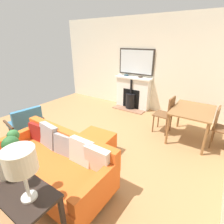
{
  "coord_description": "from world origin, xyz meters",
  "views": [
    {
      "loc": [
        2.16,
        2.43,
        2.11
      ],
      "look_at": [
        -0.55,
        0.62,
        0.73
      ],
      "focal_mm": 27.36,
      "sensor_mm": 36.0,
      "label": 1
    }
  ],
  "objects_px": {
    "dining_chair_by_back_wall": "(220,125)",
    "dining_chair_near_fireplace": "(167,112)",
    "fireplace": "(132,94)",
    "dining_table": "(193,113)",
    "sofa": "(55,162)",
    "mantel_bowl_far": "(140,77)",
    "armchair_accent": "(26,122)",
    "mantel_bowl_near": "(126,75)",
    "table_lamp_far_end": "(20,162)",
    "ottoman": "(96,142)"
  },
  "relations": [
    {
      "from": "sofa",
      "to": "dining_table",
      "type": "bearing_deg",
      "value": 149.13
    },
    {
      "from": "dining_table",
      "to": "dining_chair_near_fireplace",
      "type": "relative_size",
      "value": 1.17
    },
    {
      "from": "mantel_bowl_near",
      "to": "table_lamp_far_end",
      "type": "relative_size",
      "value": 0.27
    },
    {
      "from": "dining_table",
      "to": "dining_chair_near_fireplace",
      "type": "bearing_deg",
      "value": -89.47
    },
    {
      "from": "ottoman",
      "to": "dining_chair_by_back_wall",
      "type": "bearing_deg",
      "value": 128.96
    },
    {
      "from": "ottoman",
      "to": "fireplace",
      "type": "bearing_deg",
      "value": -167.59
    },
    {
      "from": "mantel_bowl_near",
      "to": "sofa",
      "type": "xyz_separation_m",
      "value": [
        3.6,
        0.78,
        -0.72
      ]
    },
    {
      "from": "fireplace",
      "to": "mantel_bowl_near",
      "type": "distance_m",
      "value": 0.65
    },
    {
      "from": "table_lamp_far_end",
      "to": "dining_chair_by_back_wall",
      "type": "height_order",
      "value": "table_lamp_far_end"
    },
    {
      "from": "mantel_bowl_far",
      "to": "sofa",
      "type": "height_order",
      "value": "mantel_bowl_far"
    },
    {
      "from": "ottoman",
      "to": "dining_table",
      "type": "height_order",
      "value": "dining_table"
    },
    {
      "from": "sofa",
      "to": "dining_table",
      "type": "xyz_separation_m",
      "value": [
        -2.51,
        1.5,
        0.3
      ]
    },
    {
      "from": "sofa",
      "to": "table_lamp_far_end",
      "type": "height_order",
      "value": "table_lamp_far_end"
    },
    {
      "from": "mantel_bowl_near",
      "to": "mantel_bowl_far",
      "type": "height_order",
      "value": "same"
    },
    {
      "from": "mantel_bowl_near",
      "to": "mantel_bowl_far",
      "type": "xyz_separation_m",
      "value": [
        0.0,
        0.5,
        -0.0
      ]
    },
    {
      "from": "mantel_bowl_far",
      "to": "armchair_accent",
      "type": "xyz_separation_m",
      "value": [
        3.16,
        -1.22,
        -0.6
      ]
    },
    {
      "from": "fireplace",
      "to": "sofa",
      "type": "xyz_separation_m",
      "value": [
        3.55,
        0.5,
        -0.13
      ]
    },
    {
      "from": "mantel_bowl_near",
      "to": "armchair_accent",
      "type": "xyz_separation_m",
      "value": [
        3.16,
        -0.72,
        -0.6
      ]
    },
    {
      "from": "ottoman",
      "to": "armchair_accent",
      "type": "height_order",
      "value": "armchair_accent"
    },
    {
      "from": "dining_table",
      "to": "armchair_accent",
      "type": "bearing_deg",
      "value": -55.46
    },
    {
      "from": "mantel_bowl_near",
      "to": "armchair_accent",
      "type": "bearing_deg",
      "value": -12.82
    },
    {
      "from": "fireplace",
      "to": "armchair_accent",
      "type": "xyz_separation_m",
      "value": [
        3.11,
        -0.99,
        -0.01
      ]
    },
    {
      "from": "dining_chair_by_back_wall",
      "to": "armchair_accent",
      "type": "bearing_deg",
      "value": -59.72
    },
    {
      "from": "armchair_accent",
      "to": "dining_chair_by_back_wall",
      "type": "relative_size",
      "value": 0.92
    },
    {
      "from": "dining_chair_near_fireplace",
      "to": "dining_chair_by_back_wall",
      "type": "xyz_separation_m",
      "value": [
        -0.01,
        1.09,
        -0.03
      ]
    },
    {
      "from": "fireplace",
      "to": "mantel_bowl_far",
      "type": "distance_m",
      "value": 0.63
    },
    {
      "from": "ottoman",
      "to": "armchair_accent",
      "type": "xyz_separation_m",
      "value": [
        0.48,
        -1.57,
        0.21
      ]
    },
    {
      "from": "sofa",
      "to": "ottoman",
      "type": "height_order",
      "value": "sofa"
    },
    {
      "from": "mantel_bowl_near",
      "to": "dining_table",
      "type": "height_order",
      "value": "mantel_bowl_near"
    },
    {
      "from": "mantel_bowl_near",
      "to": "table_lamp_far_end",
      "type": "xyz_separation_m",
      "value": [
        4.37,
        1.47,
        0.13
      ]
    },
    {
      "from": "sofa",
      "to": "ottoman",
      "type": "relative_size",
      "value": 2.94
    },
    {
      "from": "mantel_bowl_near",
      "to": "sofa",
      "type": "height_order",
      "value": "mantel_bowl_near"
    },
    {
      "from": "fireplace",
      "to": "table_lamp_far_end",
      "type": "xyz_separation_m",
      "value": [
        4.33,
        1.19,
        0.72
      ]
    },
    {
      "from": "mantel_bowl_far",
      "to": "dining_chair_near_fireplace",
      "type": "relative_size",
      "value": 0.14
    },
    {
      "from": "mantel_bowl_near",
      "to": "dining_chair_by_back_wall",
      "type": "bearing_deg",
      "value": 68.92
    },
    {
      "from": "armchair_accent",
      "to": "dining_chair_near_fireplace",
      "type": "distance_m",
      "value": 3.2
    },
    {
      "from": "ottoman",
      "to": "dining_chair_near_fireplace",
      "type": "relative_size",
      "value": 0.73
    },
    {
      "from": "armchair_accent",
      "to": "dining_chair_by_back_wall",
      "type": "height_order",
      "value": "dining_chair_by_back_wall"
    },
    {
      "from": "dining_chair_near_fireplace",
      "to": "dining_table",
      "type": "bearing_deg",
      "value": 90.53
    },
    {
      "from": "ottoman",
      "to": "sofa",
      "type": "bearing_deg",
      "value": -4.71
    },
    {
      "from": "mantel_bowl_far",
      "to": "ottoman",
      "type": "height_order",
      "value": "mantel_bowl_far"
    },
    {
      "from": "dining_chair_near_fireplace",
      "to": "ottoman",
      "type": "bearing_deg",
      "value": -29.07
    },
    {
      "from": "mantel_bowl_near",
      "to": "dining_chair_near_fireplace",
      "type": "relative_size",
      "value": 0.15
    },
    {
      "from": "dining_chair_by_back_wall",
      "to": "dining_chair_near_fireplace",
      "type": "bearing_deg",
      "value": -89.46
    },
    {
      "from": "sofa",
      "to": "mantel_bowl_far",
      "type": "bearing_deg",
      "value": -175.55
    },
    {
      "from": "armchair_accent",
      "to": "table_lamp_far_end",
      "type": "xyz_separation_m",
      "value": [
        1.22,
        2.18,
        0.73
      ]
    },
    {
      "from": "fireplace",
      "to": "dining_table",
      "type": "distance_m",
      "value": 2.27
    },
    {
      "from": "fireplace",
      "to": "ottoman",
      "type": "relative_size",
      "value": 1.79
    },
    {
      "from": "sofa",
      "to": "armchair_accent",
      "type": "bearing_deg",
      "value": -106.47
    },
    {
      "from": "sofa",
      "to": "dining_chair_by_back_wall",
      "type": "height_order",
      "value": "dining_chair_by_back_wall"
    }
  ]
}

